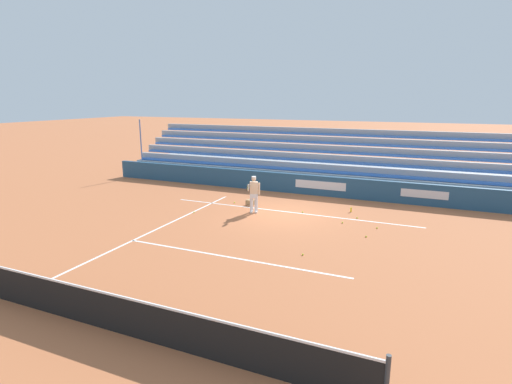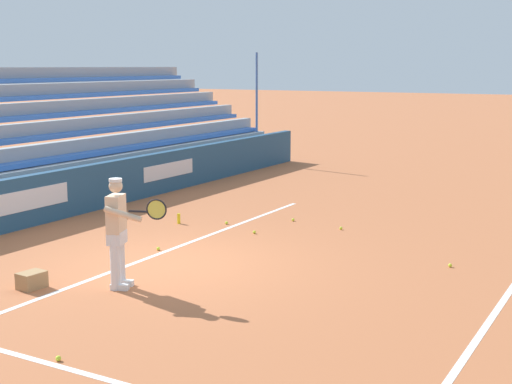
% 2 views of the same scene
% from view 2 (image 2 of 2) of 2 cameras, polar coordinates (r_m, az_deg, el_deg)
% --- Properties ---
extents(ground_plane, '(160.00, 160.00, 0.00)m').
position_cam_2_polar(ground_plane, '(12.56, -7.15, -5.69)').
color(ground_plane, '#B7663D').
extents(court_baseline_white, '(12.00, 0.10, 0.01)m').
position_cam_2_polar(court_baseline_white, '(12.86, -8.95, -5.35)').
color(court_baseline_white, white).
rests_on(court_baseline_white, ground).
extents(court_service_line_white, '(8.22, 0.10, 0.01)m').
position_cam_2_polar(court_service_line_white, '(10.41, 18.37, -9.48)').
color(court_service_line_white, white).
rests_on(court_service_line_white, ground).
extents(tennis_player, '(0.58, 1.07, 1.71)m').
position_cam_2_polar(tennis_player, '(11.11, -10.97, -3.12)').
color(tennis_player, silver).
rests_on(tennis_player, ground).
extents(ball_box_cardboard, '(0.43, 0.34, 0.26)m').
position_cam_2_polar(ball_box_cardboard, '(11.61, -17.50, -6.74)').
color(ball_box_cardboard, '#A87F51').
rests_on(ball_box_cardboard, ground).
extents(tennis_ball_midcourt, '(0.07, 0.07, 0.07)m').
position_cam_2_polar(tennis_ball_midcourt, '(14.62, -0.14, -3.22)').
color(tennis_ball_midcourt, '#CCE533').
rests_on(tennis_ball_midcourt, ground).
extents(tennis_ball_near_player, '(0.07, 0.07, 0.07)m').
position_cam_2_polar(tennis_ball_near_player, '(8.82, -15.53, -12.70)').
color(tennis_ball_near_player, '#CCE533').
rests_on(tennis_ball_near_player, ground).
extents(tennis_ball_toward_net, '(0.07, 0.07, 0.07)m').
position_cam_2_polar(tennis_ball_toward_net, '(12.67, 15.27, -5.68)').
color(tennis_ball_toward_net, '#CCE533').
rests_on(tennis_ball_toward_net, ground).
extents(tennis_ball_far_right, '(0.07, 0.07, 0.07)m').
position_cam_2_polar(tennis_ball_far_right, '(15.80, 2.98, -2.23)').
color(tennis_ball_far_right, '#CCE533').
rests_on(tennis_ball_far_right, ground).
extents(tennis_ball_far_left, '(0.07, 0.07, 0.07)m').
position_cam_2_polar(tennis_ball_far_left, '(15.48, -2.37, -2.48)').
color(tennis_ball_far_left, '#CCE533').
rests_on(tennis_ball_far_left, ground).
extents(tennis_ball_by_box, '(0.07, 0.07, 0.07)m').
position_cam_2_polar(tennis_ball_by_box, '(13.44, -7.83, -4.51)').
color(tennis_ball_by_box, '#CCE533').
rests_on(tennis_ball_by_box, ground).
extents(tennis_ball_stray_back, '(0.07, 0.07, 0.07)m').
position_cam_2_polar(tennis_ball_stray_back, '(15.07, 6.81, -2.89)').
color(tennis_ball_stray_back, '#CCE533').
rests_on(tennis_ball_stray_back, ground).
extents(water_bottle, '(0.07, 0.07, 0.22)m').
position_cam_2_polar(water_bottle, '(15.62, -6.20, -2.13)').
color(water_bottle, yellow).
rests_on(water_bottle, ground).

